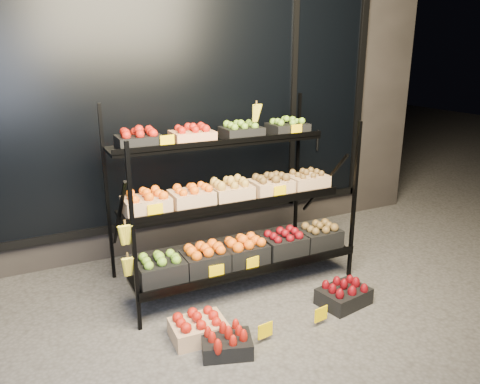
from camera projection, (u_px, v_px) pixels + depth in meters
ground at (265, 309)px, 3.95m from camera, size 24.00×24.00×0.00m
building at (164, 79)px, 5.65m from camera, size 6.00×2.08×3.50m
display_rack at (233, 201)px, 4.23m from camera, size 2.18×1.02×1.73m
tag_floor_a at (265, 335)px, 3.50m from camera, size 0.13×0.01×0.12m
tag_floor_b at (321, 319)px, 3.71m from camera, size 0.13×0.01×0.12m
floor_crate_left at (198, 327)px, 3.54m from camera, size 0.42×0.32×0.20m
floor_crate_midleft at (227, 342)px, 3.37m from camera, size 0.42×0.36×0.19m
floor_crate_right at (344, 294)px, 4.01m from camera, size 0.46×0.37×0.21m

